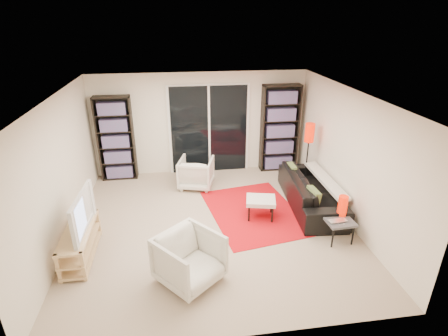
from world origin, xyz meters
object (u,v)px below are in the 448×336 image
Objects in this scene: tv_stand at (80,243)px; ottoman at (261,201)px; armchair_front at (190,259)px; side_table at (339,222)px; bookshelf_left at (116,139)px; armchair_back at (196,173)px; floor_lamp at (309,139)px; sofa at (311,191)px; bookshelf_right at (280,128)px.

tv_stand is 2.02× the size of ottoman.
armchair_front reaches higher than side_table.
bookshelf_left is 1.55× the size of tv_stand.
tv_stand is at bearing 178.05° from side_table.
armchair_back is at bearing 133.37° from side_table.
bookshelf_left is 2.36× the size of armchair_front.
side_table is at bearing -38.37° from ottoman.
ottoman is (1.42, 1.55, -0.03)m from armchair_front.
tv_stand reaches higher than ottoman.
bookshelf_left is 4.31m from floor_lamp.
armchair_front is 1.70× the size of side_table.
tv_stand is 0.85× the size of floor_lamp.
side_table is (1.14, -0.90, 0.01)m from ottoman.
armchair_front is 2.11m from ottoman.
bookshelf_left is at bearing 142.30° from side_table.
tv_stand is 1.71× the size of armchair_back.
bookshelf_left reaches higher than armchair_back.
sofa is 3.54× the size of ottoman.
bookshelf_left reaches higher than sofa.
floor_lamp is (2.41, -0.36, 0.80)m from armchair_back.
bookshelf_left is 3.05m from tv_stand.
floor_lamp is at bearing -8.10° from sofa.
floor_lamp is (0.32, -1.08, 0.09)m from bookshelf_right.
armchair_back reaches higher than sofa.
armchair_back is (2.00, 2.24, 0.07)m from tv_stand.
bookshelf_right is at bearing 66.19° from ottoman.
tv_stand is (-0.24, -2.96, -0.71)m from bookshelf_left.
sofa is at bearing -4.01° from armchair_front.
sofa is at bearing 167.50° from armchair_back.
bookshelf_left is at bearing 68.77° from sofa.
tv_stand is 2.59× the size of side_table.
armchair_back is 1.86m from ottoman.
bookshelf_left reaches higher than floor_lamp.
sofa is 4.55× the size of side_table.
floor_lamp is at bearing -73.42° from bookshelf_right.
ottoman is (2.88, -2.20, -0.63)m from bookshelf_left.
floor_lamp is (4.17, -1.08, 0.16)m from bookshelf_left.
bookshelf_right is 1.67× the size of tv_stand.
bookshelf_left is at bearing 142.57° from ottoman.
sofa is at bearing 15.30° from ottoman.
side_table is 0.33× the size of floor_lamp.
bookshelf_right is at bearing 17.26° from armchair_front.
side_table is at bearing -37.70° from bookshelf_left.
side_table is (2.25, -2.39, 0.02)m from armchair_back.
floor_lamp reaches higher than armchair_back.
sofa is 1.16m from ottoman.
tv_stand reaches higher than side_table.
tv_stand is at bearing -94.60° from bookshelf_left.
tv_stand is 4.36m from sofa.
bookshelf_right is 1.13m from floor_lamp.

